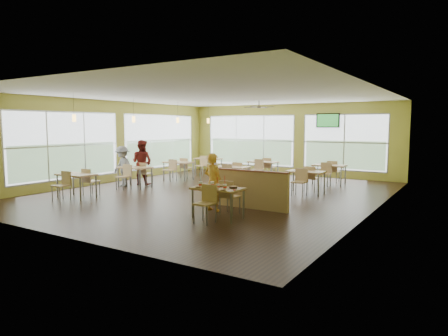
{
  "coord_description": "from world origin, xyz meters",
  "views": [
    {
      "loc": [
        7.13,
        -10.89,
        2.21
      ],
      "look_at": [
        1.03,
        -1.18,
        1.0
      ],
      "focal_mm": 32.0,
      "sensor_mm": 36.0,
      "label": 1
    }
  ],
  "objects_px": {
    "man_plaid": "(213,182)",
    "food_basket": "(233,187)",
    "main_table": "(218,193)",
    "half_wall_divider": "(247,189)"
  },
  "relations": [
    {
      "from": "main_table",
      "to": "man_plaid",
      "type": "height_order",
      "value": "man_plaid"
    },
    {
      "from": "main_table",
      "to": "food_basket",
      "type": "relative_size",
      "value": 6.73
    },
    {
      "from": "main_table",
      "to": "half_wall_divider",
      "type": "bearing_deg",
      "value": 90.0
    },
    {
      "from": "half_wall_divider",
      "to": "food_basket",
      "type": "height_order",
      "value": "half_wall_divider"
    },
    {
      "from": "main_table",
      "to": "man_plaid",
      "type": "xyz_separation_m",
      "value": [
        -0.58,
        0.66,
        0.13
      ]
    },
    {
      "from": "main_table",
      "to": "man_plaid",
      "type": "relative_size",
      "value": 1.0
    },
    {
      "from": "man_plaid",
      "to": "food_basket",
      "type": "xyz_separation_m",
      "value": [
        0.95,
        -0.57,
        0.02
      ]
    },
    {
      "from": "main_table",
      "to": "food_basket",
      "type": "height_order",
      "value": "main_table"
    },
    {
      "from": "main_table",
      "to": "man_plaid",
      "type": "distance_m",
      "value": 0.89
    },
    {
      "from": "food_basket",
      "to": "man_plaid",
      "type": "bearing_deg",
      "value": 149.07
    }
  ]
}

